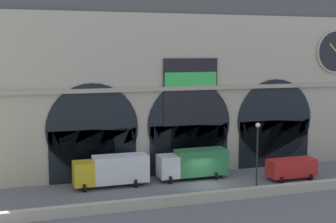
% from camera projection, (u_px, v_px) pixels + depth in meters
% --- Properties ---
extents(ground_plane, '(200.00, 200.00, 0.00)m').
position_uv_depth(ground_plane, '(206.00, 185.00, 48.00)').
color(ground_plane, slate).
extents(quay_parapet_wall, '(90.00, 0.70, 0.92)m').
position_uv_depth(quay_parapet_wall, '(227.00, 195.00, 43.17)').
color(quay_parapet_wall, '#B2A891').
rests_on(quay_parapet_wall, ground).
extents(station_building, '(44.90, 6.08, 22.35)m').
position_uv_depth(station_building, '(181.00, 75.00, 54.00)').
color(station_building, '#B2A891').
rests_on(station_building, ground).
extents(box_truck_midwest, '(7.50, 2.91, 3.12)m').
position_uv_depth(box_truck_midwest, '(112.00, 170.00, 47.33)').
color(box_truck_midwest, gold).
rests_on(box_truck_midwest, ground).
extents(box_truck_center, '(7.50, 2.91, 3.12)m').
position_uv_depth(box_truck_center, '(193.00, 163.00, 50.20)').
color(box_truck_center, white).
rests_on(box_truck_center, ground).
extents(van_mideast, '(5.20, 2.48, 2.20)m').
position_uv_depth(van_mideast, '(291.00, 168.00, 50.02)').
color(van_mideast, red).
rests_on(van_mideast, ground).
extents(street_lamp_quayside, '(0.44, 0.44, 6.90)m').
position_uv_depth(street_lamp_quayside, '(257.00, 149.00, 44.46)').
color(street_lamp_quayside, black).
rests_on(street_lamp_quayside, ground).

